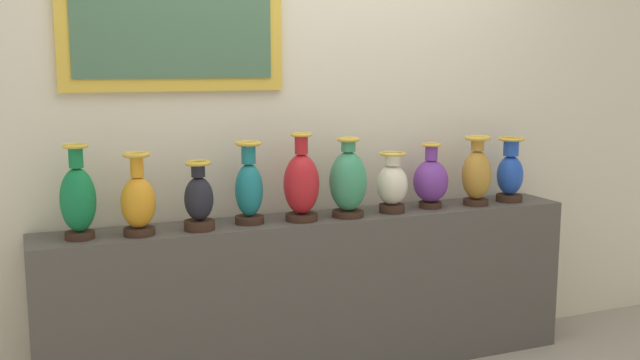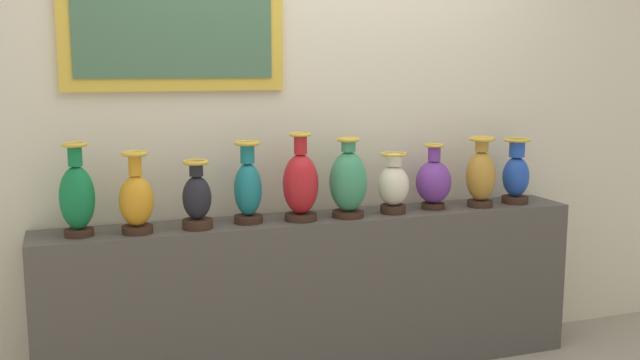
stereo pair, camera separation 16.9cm
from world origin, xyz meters
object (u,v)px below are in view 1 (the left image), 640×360
at_px(vase_emerald, 78,199).
at_px(vase_amber, 138,201).
at_px(vase_violet, 431,181).
at_px(vase_sapphire, 510,173).
at_px(vase_ivory, 392,185).
at_px(vase_onyx, 199,200).
at_px(vase_teal, 249,188).
at_px(vase_ochre, 477,174).
at_px(vase_crimson, 301,184).
at_px(vase_jade, 348,182).

relative_size(vase_emerald, vase_amber, 1.12).
relative_size(vase_violet, vase_sapphire, 0.96).
height_order(vase_emerald, vase_amber, vase_emerald).
relative_size(vase_ivory, vase_sapphire, 0.87).
bearing_deg(vase_onyx, vase_teal, 9.92).
distance_m(vase_amber, vase_ochre, 1.78).
distance_m(vase_crimson, vase_ivory, 0.50).
bearing_deg(vase_violet, vase_teal, -179.82).
bearing_deg(vase_amber, vase_violet, 1.73).
bearing_deg(vase_sapphire, vase_emerald, -179.82).
relative_size(vase_amber, vase_teal, 0.94).
height_order(vase_emerald, vase_crimson, vase_crimson).
height_order(vase_amber, vase_teal, vase_teal).
xyz_separation_m(vase_crimson, vase_sapphire, (1.24, 0.03, -0.02)).
height_order(vase_amber, vase_jade, vase_jade).
relative_size(vase_teal, vase_violet, 1.15).
bearing_deg(vase_ivory, vase_amber, -179.30).
bearing_deg(vase_ochre, vase_teal, 178.76).
bearing_deg(vase_crimson, vase_ochre, 0.33).
distance_m(vase_amber, vase_ivory, 1.27).
height_order(vase_violet, vase_ochre, vase_ochre).
xyz_separation_m(vase_emerald, vase_violet, (1.76, 0.02, -0.03)).
bearing_deg(vase_sapphire, vase_ivory, -178.50).
relative_size(vase_emerald, vase_violet, 1.21).
height_order(vase_jade, vase_violet, vase_jade).
height_order(vase_emerald, vase_onyx, vase_emerald).
xyz_separation_m(vase_teal, vase_jade, (0.50, -0.04, 0.01)).
bearing_deg(vase_violet, vase_amber, -178.27).
distance_m(vase_amber, vase_crimson, 0.77).
bearing_deg(vase_amber, vase_emerald, 173.55).
xyz_separation_m(vase_onyx, vase_teal, (0.25, 0.04, 0.03)).
xyz_separation_m(vase_ivory, vase_violet, (0.24, 0.03, 0.00)).
bearing_deg(vase_crimson, vase_teal, 172.53).
bearing_deg(vase_ivory, vase_crimson, -179.29).
xyz_separation_m(vase_onyx, vase_sapphire, (1.74, 0.04, 0.02)).
height_order(vase_onyx, vase_ochre, vase_ochre).
bearing_deg(vase_amber, vase_jade, 0.23).
height_order(vase_emerald, vase_jade, vase_emerald).
height_order(vase_crimson, vase_jade, vase_crimson).
distance_m(vase_teal, vase_sapphire, 1.49).
distance_m(vase_emerald, vase_jade, 1.27).
bearing_deg(vase_violet, vase_ivory, -172.99).
xyz_separation_m(vase_violet, vase_sapphire, (0.50, -0.01, 0.01)).
bearing_deg(vase_ivory, vase_emerald, 179.53).
bearing_deg(vase_teal, vase_crimson, -7.47).
distance_m(vase_emerald, vase_teal, 0.77).
height_order(vase_emerald, vase_teal, vase_emerald).
height_order(vase_amber, vase_onyx, vase_amber).
bearing_deg(vase_ochre, vase_crimson, -179.67).
relative_size(vase_teal, vase_jade, 0.99).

